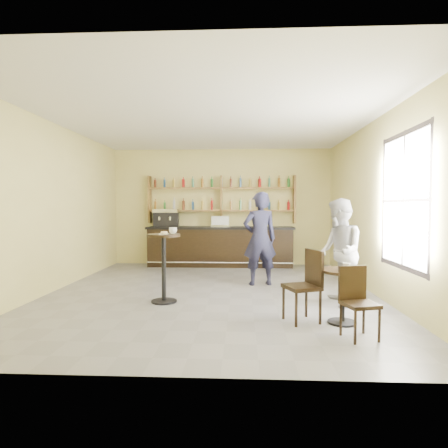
{
  "coord_description": "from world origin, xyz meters",
  "views": [
    {
      "loc": [
        0.58,
        -6.93,
        1.61
      ],
      "look_at": [
        0.2,
        0.8,
        1.25
      ],
      "focal_mm": 30.0,
      "sensor_mm": 36.0,
      "label": 1
    }
  ],
  "objects_px": {
    "pastry_case": "(220,221)",
    "patron_second": "(339,252)",
    "espresso_machine": "(166,218)",
    "chair_south": "(360,303)",
    "chair_west": "(302,286)",
    "cafe_table": "(342,297)",
    "bar_counter": "(220,246)",
    "pedestal_table": "(164,268)",
    "man_main": "(260,239)"
  },
  "relations": [
    {
      "from": "pastry_case",
      "to": "patron_second",
      "type": "bearing_deg",
      "value": -55.52
    },
    {
      "from": "espresso_machine",
      "to": "chair_south",
      "type": "height_order",
      "value": "espresso_machine"
    },
    {
      "from": "chair_west",
      "to": "chair_south",
      "type": "height_order",
      "value": "chair_west"
    },
    {
      "from": "cafe_table",
      "to": "bar_counter",
      "type": "bearing_deg",
      "value": 111.9
    },
    {
      "from": "pedestal_table",
      "to": "man_main",
      "type": "distance_m",
      "value": 2.27
    },
    {
      "from": "man_main",
      "to": "patron_second",
      "type": "bearing_deg",
      "value": 116.54
    },
    {
      "from": "chair_south",
      "to": "patron_second",
      "type": "distance_m",
      "value": 1.64
    },
    {
      "from": "chair_west",
      "to": "patron_second",
      "type": "bearing_deg",
      "value": 120.21
    },
    {
      "from": "man_main",
      "to": "cafe_table",
      "type": "xyz_separation_m",
      "value": [
        1.02,
        -2.5,
        -0.58
      ]
    },
    {
      "from": "bar_counter",
      "to": "patron_second",
      "type": "xyz_separation_m",
      "value": [
        2.17,
        -3.95,
        0.34
      ]
    },
    {
      "from": "chair_west",
      "to": "chair_south",
      "type": "bearing_deg",
      "value": 21.96
    },
    {
      "from": "man_main",
      "to": "espresso_machine",
      "type": "bearing_deg",
      "value": -56.85
    },
    {
      "from": "man_main",
      "to": "pedestal_table",
      "type": "bearing_deg",
      "value": 29.71
    },
    {
      "from": "cafe_table",
      "to": "chair_south",
      "type": "xyz_separation_m",
      "value": [
        0.05,
        -0.6,
        0.06
      ]
    },
    {
      "from": "patron_second",
      "to": "chair_west",
      "type": "bearing_deg",
      "value": -38.48
    },
    {
      "from": "pedestal_table",
      "to": "patron_second",
      "type": "xyz_separation_m",
      "value": [
        2.89,
        -0.04,
        0.3
      ]
    },
    {
      "from": "cafe_table",
      "to": "patron_second",
      "type": "xyz_separation_m",
      "value": [
        0.2,
        0.97,
        0.5
      ]
    },
    {
      "from": "bar_counter",
      "to": "espresso_machine",
      "type": "relative_size",
      "value": 5.88
    },
    {
      "from": "bar_counter",
      "to": "man_main",
      "type": "bearing_deg",
      "value": -68.44
    },
    {
      "from": "pastry_case",
      "to": "patron_second",
      "type": "xyz_separation_m",
      "value": [
        2.17,
        -3.95,
        -0.34
      ]
    },
    {
      "from": "pedestal_table",
      "to": "cafe_table",
      "type": "xyz_separation_m",
      "value": [
        2.69,
        -1.01,
        -0.2
      ]
    },
    {
      "from": "pedestal_table",
      "to": "man_main",
      "type": "height_order",
      "value": "man_main"
    },
    {
      "from": "pastry_case",
      "to": "man_main",
      "type": "height_order",
      "value": "man_main"
    },
    {
      "from": "bar_counter",
      "to": "patron_second",
      "type": "distance_m",
      "value": 4.52
    },
    {
      "from": "man_main",
      "to": "chair_south",
      "type": "relative_size",
      "value": 2.2
    },
    {
      "from": "pedestal_table",
      "to": "patron_second",
      "type": "relative_size",
      "value": 0.66
    },
    {
      "from": "bar_counter",
      "to": "espresso_machine",
      "type": "xyz_separation_m",
      "value": [
        -1.47,
        0.0,
        0.77
      ]
    },
    {
      "from": "espresso_machine",
      "to": "pastry_case",
      "type": "xyz_separation_m",
      "value": [
        1.48,
        0.0,
        -0.1
      ]
    },
    {
      "from": "espresso_machine",
      "to": "chair_west",
      "type": "bearing_deg",
      "value": -64.9
    },
    {
      "from": "espresso_machine",
      "to": "cafe_table",
      "type": "height_order",
      "value": "espresso_machine"
    },
    {
      "from": "espresso_machine",
      "to": "cafe_table",
      "type": "bearing_deg",
      "value": -60.63
    },
    {
      "from": "cafe_table",
      "to": "chair_south",
      "type": "bearing_deg",
      "value": -85.24
    },
    {
      "from": "bar_counter",
      "to": "man_main",
      "type": "xyz_separation_m",
      "value": [
        0.95,
        -2.42,
        0.42
      ]
    },
    {
      "from": "cafe_table",
      "to": "patron_second",
      "type": "relative_size",
      "value": 0.43
    },
    {
      "from": "bar_counter",
      "to": "pedestal_table",
      "type": "distance_m",
      "value": 3.97
    },
    {
      "from": "chair_west",
      "to": "pedestal_table",
      "type": "bearing_deg",
      "value": -134.88
    },
    {
      "from": "chair_south",
      "to": "pastry_case",
      "type": "bearing_deg",
      "value": 94.47
    },
    {
      "from": "chair_south",
      "to": "patron_second",
      "type": "relative_size",
      "value": 0.5
    },
    {
      "from": "cafe_table",
      "to": "chair_west",
      "type": "relative_size",
      "value": 0.74
    },
    {
      "from": "pastry_case",
      "to": "pedestal_table",
      "type": "relative_size",
      "value": 0.42
    },
    {
      "from": "pastry_case",
      "to": "cafe_table",
      "type": "bearing_deg",
      "value": -62.44
    },
    {
      "from": "cafe_table",
      "to": "chair_south",
      "type": "distance_m",
      "value": 0.61
    },
    {
      "from": "cafe_table",
      "to": "chair_west",
      "type": "distance_m",
      "value": 0.57
    },
    {
      "from": "espresso_machine",
      "to": "pastry_case",
      "type": "relative_size",
      "value": 1.4
    },
    {
      "from": "pastry_case",
      "to": "patron_second",
      "type": "height_order",
      "value": "patron_second"
    },
    {
      "from": "bar_counter",
      "to": "patron_second",
      "type": "relative_size",
      "value": 2.26
    },
    {
      "from": "pedestal_table",
      "to": "chair_south",
      "type": "bearing_deg",
      "value": -30.41
    },
    {
      "from": "pedestal_table",
      "to": "cafe_table",
      "type": "relative_size",
      "value": 1.55
    },
    {
      "from": "espresso_machine",
      "to": "chair_south",
      "type": "relative_size",
      "value": 0.77
    },
    {
      "from": "man_main",
      "to": "chair_west",
      "type": "distance_m",
      "value": 2.54
    }
  ]
}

